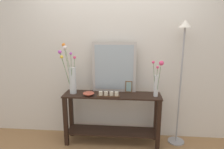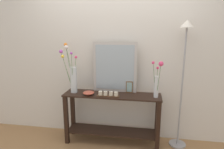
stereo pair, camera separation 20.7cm
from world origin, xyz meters
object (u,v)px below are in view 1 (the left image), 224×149
floor_lamp (182,63)px  tall_vase_left (71,76)px  picture_frame_small (129,87)px  console_table (112,114)px  decorative_bowl (89,93)px  mirror_leaning (114,67)px  candle_tray (109,94)px  vase_right (157,81)px

floor_lamp → tall_vase_left: bearing=-176.9°
tall_vase_left → picture_frame_small: (0.82, 0.12, -0.18)m
console_table → decorative_bowl: size_ratio=8.55×
mirror_leaning → candle_tray: (-0.06, -0.23, -0.34)m
mirror_leaning → candle_tray: size_ratio=2.32×
console_table → floor_lamp: floor_lamp is taller
mirror_leaning → decorative_bowl: 0.53m
console_table → tall_vase_left: tall_vase_left is taller
tall_vase_left → floor_lamp: size_ratio=0.40×
picture_frame_small → decorative_bowl: picture_frame_small is taller
picture_frame_small → decorative_bowl: 0.60m
tall_vase_left → console_table: bearing=0.1°
console_table → vase_right: bearing=-4.2°
mirror_leaning → decorative_bowl: (-0.34, -0.22, -0.34)m
console_table → floor_lamp: size_ratio=0.78×
decorative_bowl → candle_tray: bearing=-1.7°
tall_vase_left → candle_tray: 0.60m
tall_vase_left → decorative_bowl: 0.36m
candle_tray → decorative_bowl: bearing=178.3°
vase_right → picture_frame_small: (-0.38, 0.17, -0.14)m
console_table → floor_lamp: 1.23m
vase_right → floor_lamp: floor_lamp is taller
mirror_leaning → tall_vase_left: bearing=-166.5°
candle_tray → floor_lamp: bearing=9.7°
tall_vase_left → decorative_bowl: bearing=-16.9°
console_table → tall_vase_left: size_ratio=1.94×
floor_lamp → decorative_bowl: bearing=-172.8°
mirror_leaning → tall_vase_left: (-0.60, -0.14, -0.11)m
picture_frame_small → tall_vase_left: bearing=-171.5°
console_table → picture_frame_small: bearing=27.0°
console_table → tall_vase_left: 0.81m
tall_vase_left → decorative_bowl: tall_vase_left is taller
console_table → vase_right: vase_right is taller
candle_tray → mirror_leaning: bearing=76.0°
decorative_bowl → floor_lamp: 1.37m
mirror_leaning → decorative_bowl: size_ratio=4.51×
candle_tray → picture_frame_small: bearing=36.9°
console_table → decorative_bowl: decorative_bowl is taller
picture_frame_small → floor_lamp: size_ratio=0.09×
vase_right → picture_frame_small: 0.44m
mirror_leaning → candle_tray: bearing=-104.0°
vase_right → tall_vase_left: bearing=177.9°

